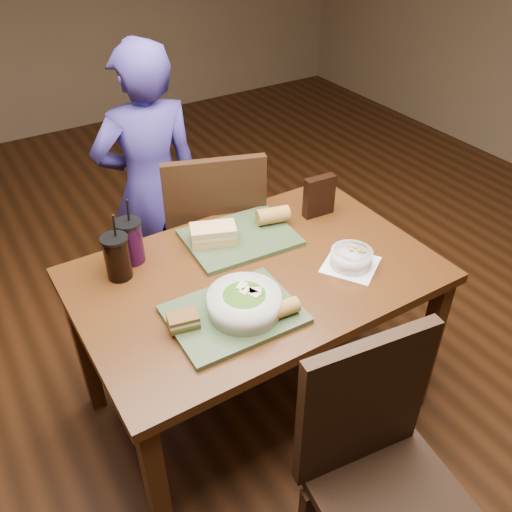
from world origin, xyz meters
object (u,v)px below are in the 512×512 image
(baguette_far, at_px, (273,215))
(soup_bowl, at_px, (351,258))
(cup_cola, at_px, (117,257))
(cup_berry, at_px, (130,241))
(chair_near, at_px, (380,467))
(chair_far, at_px, (207,239))
(sandwich_far, at_px, (213,234))
(dining_table, at_px, (256,290))
(diner, at_px, (151,188))
(sandwich_near, at_px, (183,321))
(tray_near, at_px, (234,314))
(tray_far, at_px, (240,237))
(baguette_near, at_px, (283,309))
(salad_bowl, at_px, (244,302))
(chip_bag, at_px, (319,196))

(baguette_far, bearing_deg, soup_bowl, -75.40)
(cup_cola, distance_m, cup_berry, 0.10)
(chair_near, height_order, cup_cola, cup_cola)
(chair_near, height_order, chair_far, chair_far)
(sandwich_far, bearing_deg, dining_table, -77.27)
(diner, relative_size, soup_bowl, 5.42)
(diner, distance_m, sandwich_near, 1.06)
(tray_near, relative_size, soup_bowl, 1.63)
(chair_far, distance_m, baguette_far, 0.43)
(soup_bowl, xyz_separation_m, cup_cola, (-0.75, 0.39, 0.05))
(diner, bearing_deg, tray_far, 103.54)
(dining_table, bearing_deg, chair_near, -93.29)
(baguette_far, bearing_deg, baguette_near, -120.13)
(salad_bowl, height_order, baguette_far, salad_bowl)
(sandwich_near, distance_m, baguette_far, 0.68)
(soup_bowl, distance_m, baguette_far, 0.39)
(tray_near, bearing_deg, baguette_near, -36.38)
(tray_far, distance_m, salad_bowl, 0.45)
(chair_near, height_order, cup_berry, cup_berry)
(cup_cola, bearing_deg, baguette_far, -1.26)
(sandwich_far, distance_m, baguette_near, 0.49)
(chair_far, bearing_deg, baguette_near, -99.34)
(chair_far, relative_size, soup_bowl, 3.87)
(sandwich_near, relative_size, baguette_near, 1.01)
(tray_near, distance_m, baguette_far, 0.57)
(dining_table, relative_size, baguette_near, 12.11)
(salad_bowl, distance_m, cup_cola, 0.50)
(soup_bowl, xyz_separation_m, cup_berry, (-0.67, 0.46, 0.05))
(chair_far, distance_m, soup_bowl, 0.77)
(baguette_near, distance_m, baguette_far, 0.56)
(diner, relative_size, chip_bag, 7.97)
(sandwich_near, height_order, sandwich_far, sandwich_far)
(cup_cola, bearing_deg, chip_bag, -2.61)
(chair_near, xyz_separation_m, sandwich_near, (-0.32, 0.61, 0.25))
(sandwich_near, bearing_deg, baguette_near, -22.77)
(dining_table, distance_m, chair_far, 0.56)
(chair_near, relative_size, sandwich_near, 8.91)
(sandwich_near, height_order, chip_bag, chip_bag)
(chair_near, relative_size, sandwich_far, 4.93)
(tray_far, xyz_separation_m, salad_bowl, (-0.21, -0.39, 0.05))
(tray_far, relative_size, cup_cola, 1.60)
(chair_far, bearing_deg, sandwich_near, -122.30)
(sandwich_near, bearing_deg, chair_far, 57.70)
(chip_bag, bearing_deg, baguette_near, -132.56)
(tray_far, relative_size, baguette_far, 3.16)
(chair_far, height_order, tray_near, chair_far)
(baguette_near, distance_m, cup_cola, 0.62)
(dining_table, relative_size, tray_far, 3.10)
(dining_table, xyz_separation_m, sandwich_near, (-0.36, -0.14, 0.13))
(baguette_far, height_order, cup_berry, cup_berry)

